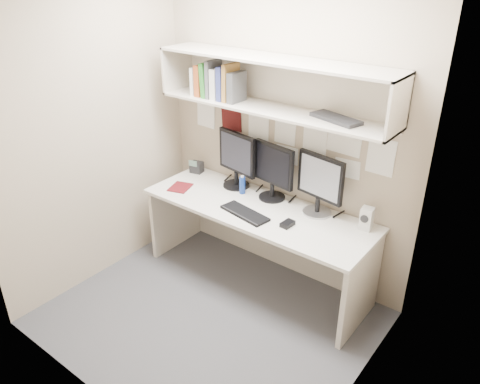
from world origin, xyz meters
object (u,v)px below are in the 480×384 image
Objects in this scene: keyboard at (245,213)px; speaker at (367,219)px; monitor_center at (273,170)px; monitor_right at (320,183)px; desk_phone at (197,167)px; maroon_notebook at (180,187)px; monitor_left at (237,158)px; desk at (257,244)px.

speaker is (0.86, 0.38, 0.08)m from keyboard.
monitor_center reaches higher than speaker.
desk_phone is at bearing -169.94° from monitor_right.
monitor_center is at bearing 173.98° from speaker.
monitor_right is 1.28m from maroon_notebook.
desk is at bearing -18.88° from monitor_left.
monitor_center is at bearing -12.73° from desk_phone.
monitor_left is 2.84× the size of speaker.
monitor_left is at bearing -169.92° from monitor_right.
monitor_center is 2.35× the size of maroon_notebook.
monitor_left is 0.83m from monitor_right.
desk is 0.41m from keyboard.
monitor_right is at bearing -12.73° from desk_phone.
monitor_left is at bearing 150.72° from desk.
monitor_right is at bearing 10.40° from monitor_left.
keyboard reaches higher than desk.
keyboard is (-0.01, -0.16, 0.37)m from desk.
desk_phone is at bearing -169.65° from monitor_left.
maroon_notebook is at bearing -172.62° from keyboard.
desk is 1.00m from desk_phone.
keyboard is at bearing -20.48° from maroon_notebook.
maroon_notebook is at bearing -170.42° from desk.
monitor_right is 2.79× the size of speaker.
monitor_center is 0.87m from speaker.
speaker is at bearing -5.69° from maroon_notebook.
speaker is (0.41, -0.00, -0.18)m from monitor_right.
monitor_right reaches higher than desk.
speaker is (0.85, 0.22, 0.45)m from desk.
maroon_notebook is (-1.62, -0.35, -0.08)m from speaker.
monitor_right reaches higher than maroon_notebook.
monitor_left is at bearing -12.76° from desk_phone.
desk_phone is at bearing 90.77° from maroon_notebook.
monitor_center is 3.55× the size of desk_phone.
speaker is at bearing 9.93° from monitor_right.
monitor_left is 3.70× the size of desk_phone.
desk_phone is (-0.88, 0.00, -0.21)m from monitor_center.
desk is 0.99m from speaker.
monitor_right is (0.44, -0.00, 0.01)m from monitor_center.
speaker is at bearing 10.35° from monitor_left.
monitor_left is at bearing 144.84° from keyboard.
desk_phone is (-0.12, 0.35, 0.05)m from maroon_notebook.
monitor_left is 0.58m from maroon_notebook.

